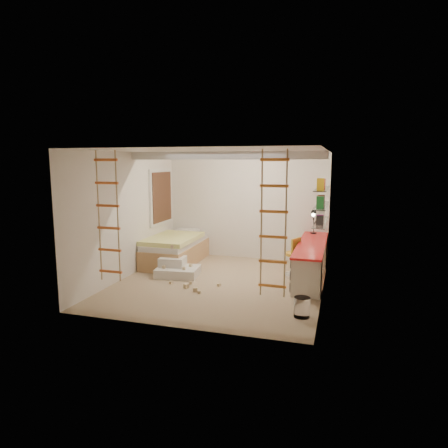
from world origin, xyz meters
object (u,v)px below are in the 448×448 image
(swivel_chair, at_px, (296,262))
(play_platform, at_px, (176,269))
(bed, at_px, (176,249))
(desk, at_px, (311,259))

(swivel_chair, bearing_deg, play_platform, -165.16)
(play_platform, bearing_deg, swivel_chair, 14.84)
(swivel_chair, bearing_deg, bed, 173.27)
(desk, height_order, bed, desk)
(swivel_chair, height_order, play_platform, swivel_chair)
(swivel_chair, relative_size, play_platform, 0.89)
(desk, bearing_deg, bed, 173.51)
(desk, distance_m, play_platform, 2.84)
(desk, height_order, swivel_chair, swivel_chair)
(desk, xyz_separation_m, play_platform, (-2.75, -0.62, -0.25))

